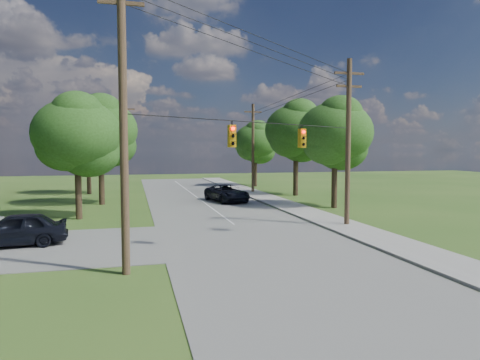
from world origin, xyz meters
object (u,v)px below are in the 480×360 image
object	(u,v)px
pole_north_e	(253,147)
car_main_north	(227,193)
pole_ne	(348,140)
pole_north_w	(126,147)
car_cross_dark	(15,229)
pole_sw	(123,113)

from	to	relation	value
pole_north_e	car_main_north	world-z (taller)	pole_north_e
pole_ne	pole_north_e	distance (m)	22.00
pole_north_w	car_cross_dark	xyz separation A→B (m)	(-5.04, -23.36, -4.26)
pole_north_w	car_main_north	xyz separation A→B (m)	(9.18, -7.77, -4.31)
pole_sw	pole_ne	distance (m)	15.51
pole_ne	pole_sw	bearing A→B (deg)	-150.62
pole_north_w	car_main_north	distance (m)	12.77
pole_north_e	car_cross_dark	distance (m)	30.37
pole_sw	car_main_north	world-z (taller)	pole_sw
pole_north_e	car_cross_dark	bearing A→B (deg)	-129.04
car_main_north	pole_north_e	bearing A→B (deg)	46.44
pole_sw	pole_north_w	world-z (taller)	pole_sw
car_main_north	pole_north_w	bearing A→B (deg)	127.47
pole_ne	pole_north_e	size ratio (longest dim) A/B	1.05
pole_north_w	car_main_north	bearing A→B (deg)	-40.26
car_cross_dark	car_main_north	world-z (taller)	car_cross_dark
pole_sw	car_main_north	bearing A→B (deg)	68.10
pole_ne	pole_north_w	world-z (taller)	pole_ne
pole_ne	car_cross_dark	xyz separation A→B (m)	(-18.94, -1.36, -4.60)
pole_ne	pole_north_w	distance (m)	26.03
pole_north_w	car_cross_dark	size ratio (longest dim) A/B	2.03
pole_sw	car_main_north	size ratio (longest dim) A/B	2.11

